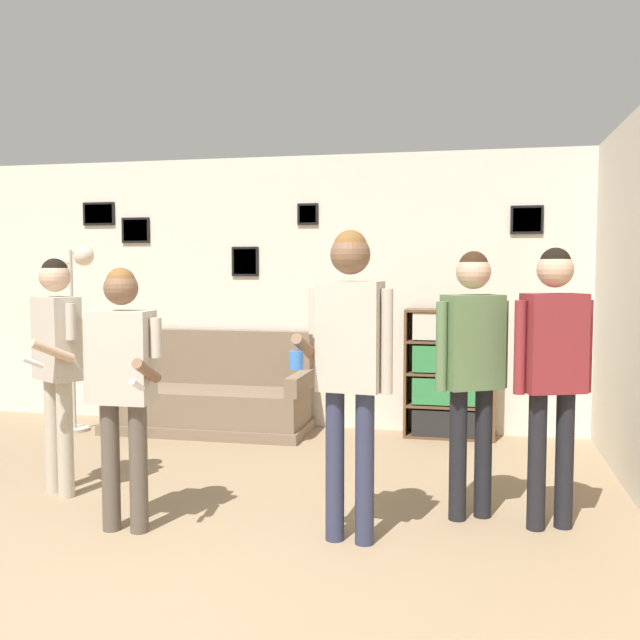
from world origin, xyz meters
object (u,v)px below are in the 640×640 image
object	(u,v)px
person_spectator_near_bookshelf	(472,355)
bottle_on_floor	(132,430)
couch	(210,399)
floor_lamp	(72,290)
person_spectator_far_right	(553,357)
bookshelf	(450,374)
person_watcher_holding_cup	(350,349)
person_player_foreground_left	(56,351)
person_player_foreground_center	(122,372)

from	to	relation	value
person_spectator_near_bookshelf	bottle_on_floor	distance (m)	3.47
couch	floor_lamp	world-z (taller)	floor_lamp
person_spectator_far_right	bottle_on_floor	size ratio (longest dim) A/B	5.84
bookshelf	floor_lamp	bearing A→B (deg)	-172.15
person_watcher_holding_cup	floor_lamp	bearing A→B (deg)	144.34
person_player_foreground_left	person_watcher_holding_cup	xyz separation A→B (m)	(2.15, -0.43, 0.11)
person_player_foreground_left	person_watcher_holding_cup	bearing A→B (deg)	-11.40
person_watcher_holding_cup	person_spectator_far_right	xyz separation A→B (m)	(1.16, 0.47, -0.07)
floor_lamp	bottle_on_floor	bearing A→B (deg)	-21.80
bottle_on_floor	couch	bearing A→B (deg)	49.62
floor_lamp	person_player_foreground_left	size ratio (longest dim) A/B	1.09
couch	person_player_foreground_left	size ratio (longest dim) A/B	1.19
bookshelf	bottle_on_floor	bearing A→B (deg)	-164.17
person_player_foreground_left	couch	bearing A→B (deg)	81.65
couch	person_player_foreground_left	world-z (taller)	person_player_foreground_left
person_spectator_far_right	person_spectator_near_bookshelf	bearing A→B (deg)	170.52
person_spectator_near_bookshelf	person_watcher_holding_cup	bearing A→B (deg)	-140.97
person_spectator_far_right	bottle_on_floor	bearing A→B (deg)	157.46
couch	person_watcher_holding_cup	bearing A→B (deg)	-54.27
floor_lamp	person_player_foreground_center	xyz separation A→B (m)	(1.77, -2.36, -0.41)
person_watcher_holding_cup	person_spectator_near_bookshelf	xyz separation A→B (m)	(0.68, 0.55, -0.08)
couch	person_watcher_holding_cup	xyz separation A→B (m)	(1.84, -2.55, 0.82)
person_player_foreground_center	person_spectator_far_right	world-z (taller)	person_spectator_far_right
person_player_foreground_left	person_spectator_near_bookshelf	xyz separation A→B (m)	(2.83, 0.12, 0.03)
bookshelf	floor_lamp	size ratio (longest dim) A/B	0.67
person_spectator_far_right	couch	bearing A→B (deg)	145.29
person_watcher_holding_cup	bottle_on_floor	bearing A→B (deg)	140.62
couch	person_spectator_near_bookshelf	distance (m)	3.30
person_spectator_far_right	person_watcher_holding_cup	bearing A→B (deg)	-157.78
bottle_on_floor	person_spectator_near_bookshelf	bearing A→B (deg)	-24.42
couch	person_player_foreground_center	distance (m)	2.79
person_watcher_holding_cup	person_spectator_near_bookshelf	bearing A→B (deg)	39.03
person_player_foreground_left	person_watcher_holding_cup	world-z (taller)	person_watcher_holding_cup
couch	person_player_foreground_center	bearing A→B (deg)	-79.86
floor_lamp	person_spectator_far_right	distance (m)	4.65
person_spectator_far_right	bottle_on_floor	world-z (taller)	person_spectator_far_right
bookshelf	floor_lamp	world-z (taller)	floor_lamp
bottle_on_floor	person_watcher_holding_cup	bearing A→B (deg)	-39.38
bottle_on_floor	floor_lamp	bearing A→B (deg)	158.20
person_player_foreground_left	bottle_on_floor	bearing A→B (deg)	98.04
couch	person_watcher_holding_cup	distance (m)	3.25
person_player_foreground_center	person_spectator_near_bookshelf	distance (m)	2.15
person_player_foreground_center	person_spectator_far_right	size ratio (longest dim) A/B	0.93
floor_lamp	person_player_foreground_center	distance (m)	2.98
couch	bottle_on_floor	xyz separation A→B (m)	(-0.52, -0.62, -0.19)
person_spectator_near_bookshelf	bottle_on_floor	bearing A→B (deg)	155.58
person_spectator_near_bookshelf	person_player_foreground_left	bearing A→B (deg)	-177.53
person_spectator_far_right	person_player_foreground_center	bearing A→B (deg)	-166.80
bookshelf	person_watcher_holding_cup	xyz separation A→B (m)	(-0.48, -2.74, 0.53)
floor_lamp	person_player_foreground_left	xyz separation A→B (m)	(0.98, -1.81, -0.37)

